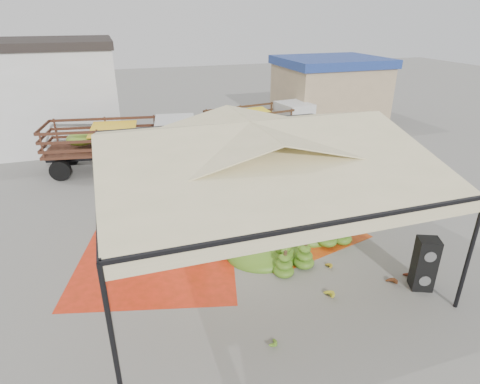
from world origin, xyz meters
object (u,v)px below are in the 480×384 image
object	(u,v)px
banana_heap	(264,216)
speaker_stack	(425,264)
vendor	(231,188)
truck_right	(265,120)
truck_left	(128,140)

from	to	relation	value
banana_heap	speaker_stack	size ratio (longest dim) A/B	4.06
speaker_stack	vendor	xyz separation A→B (m)	(-3.47, 5.69, 0.26)
vendor	truck_right	xyz separation A→B (m)	(4.29, 7.61, 0.26)
truck_right	vendor	bearing A→B (deg)	-128.54
speaker_stack	truck_left	world-z (taller)	truck_left
banana_heap	truck_right	size ratio (longest dim) A/B	0.97
vendor	truck_left	bearing A→B (deg)	-54.65
speaker_stack	vendor	size ratio (longest dim) A/B	0.74
banana_heap	speaker_stack	bearing A→B (deg)	-53.54
speaker_stack	banana_heap	bearing A→B (deg)	150.00
truck_left	speaker_stack	bearing A→B (deg)	-50.99
banana_heap	vendor	distance (m)	1.89
truck_left	vendor	bearing A→B (deg)	-52.73
speaker_stack	truck_left	xyz separation A→B (m)	(-6.54, 11.46, 0.66)
truck_left	truck_right	size ratio (longest dim) A/B	1.12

